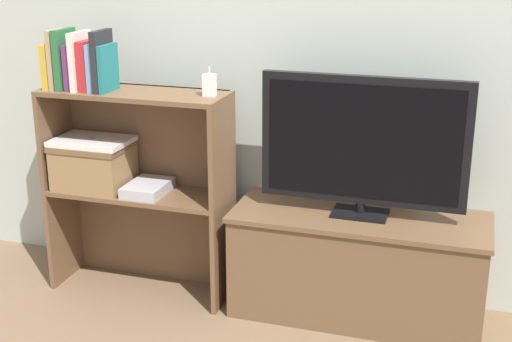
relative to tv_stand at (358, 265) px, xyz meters
name	(u,v)px	position (x,y,z in m)	size (l,w,h in m)	color
ground_plane	(246,320)	(-0.42, -0.19, -0.22)	(16.00, 16.00, 0.00)	brown
wall_back	(276,16)	(-0.42, 0.23, 0.98)	(10.00, 0.05, 2.40)	#B2BCB2
tv_stand	(358,265)	(0.00, 0.00, 0.00)	(1.03, 0.40, 0.45)	brown
tv	(363,143)	(0.00, 0.00, 0.52)	(0.82, 0.14, 0.57)	black
bookshelf_lower_tier	(147,223)	(-0.95, 0.00, 0.07)	(0.79, 0.28, 0.47)	brown
bookshelf_upper_tier	(141,126)	(-0.95, 0.00, 0.52)	(0.79, 0.28, 0.44)	brown
book_mustard	(52,66)	(-1.31, -0.09, 0.77)	(0.03, 0.14, 0.19)	gold
book_tan	(58,59)	(-1.28, -0.09, 0.80)	(0.02, 0.14, 0.25)	tan
book_forest	(65,59)	(-1.24, -0.09, 0.80)	(0.03, 0.15, 0.25)	#286638
book_plum	(74,67)	(-1.21, -0.09, 0.77)	(0.03, 0.13, 0.19)	#6B2D66
book_ivory	(80,61)	(-1.17, -0.09, 0.80)	(0.02, 0.16, 0.24)	silver
book_crimson	(88,65)	(-1.14, -0.09, 0.78)	(0.04, 0.12, 0.21)	#B22328
book_skyblue	(96,67)	(-1.10, -0.09, 0.78)	(0.03, 0.12, 0.20)	#709ECC
book_charcoal	(102,61)	(-1.07, -0.09, 0.80)	(0.03, 0.15, 0.25)	#232328
book_teal	(108,68)	(-1.05, -0.09, 0.78)	(0.02, 0.15, 0.19)	#1E7075
baby_monitor	(209,85)	(-0.62, -0.05, 0.73)	(0.05, 0.04, 0.12)	white
storage_basket_left	(94,163)	(-1.16, -0.07, 0.35)	(0.32, 0.25, 0.20)	#937047
laptop	(92,141)	(-1.16, -0.07, 0.45)	(0.33, 0.23, 0.02)	white
magazine_stack	(148,188)	(-0.90, -0.07, 0.26)	(0.16, 0.23, 0.05)	#B2B2B7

